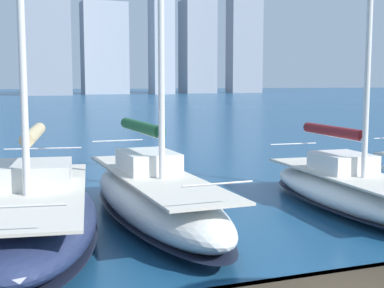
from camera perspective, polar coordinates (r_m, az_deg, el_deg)
name	(u,v)px	position (r m, az deg, el deg)	size (l,w,h in m)	color
city_skyline	(12,30)	(165.36, -18.62, 11.46)	(165.92, 22.60, 52.19)	gray
sailboat_maroon	(350,188)	(16.46, 16.51, -4.54)	(2.90, 8.25, 10.82)	white
sailboat_forest	(154,195)	(14.40, -4.09, -5.48)	(2.41, 9.11, 10.02)	white
sailboat_tan	(31,214)	(12.91, -16.76, -7.14)	(4.33, 8.75, 12.25)	navy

